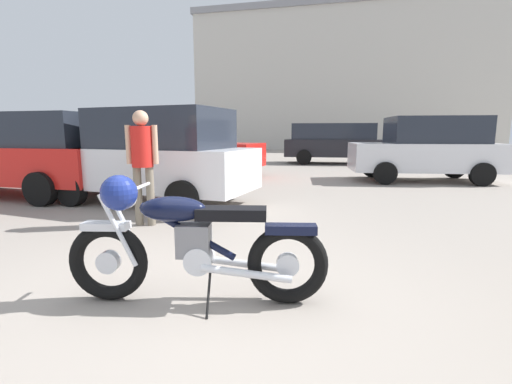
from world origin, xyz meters
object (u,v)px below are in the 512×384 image
at_px(silver_sedan_mid, 195,149).
at_px(pale_sedan_back, 155,156).
at_px(vintage_motorcycle, 189,243).
at_px(red_hatchback_near, 17,152).
at_px(blue_hatchback_right, 427,148).
at_px(bystander, 142,156).
at_px(white_estate_far, 337,142).

xyz_separation_m(silver_sedan_mid, pale_sedan_back, (0.85, -4.54, 0.08)).
bearing_deg(vintage_motorcycle, red_hatchback_near, -45.21).
height_order(red_hatchback_near, blue_hatchback_right, blue_hatchback_right).
distance_m(vintage_motorcycle, silver_sedan_mid, 8.90).
height_order(bystander, pale_sedan_back, pale_sedan_back).
height_order(white_estate_far, red_hatchback_near, same).
bearing_deg(silver_sedan_mid, red_hatchback_near, 69.88).
relative_size(vintage_motorcycle, blue_hatchback_right, 0.52).
bearing_deg(red_hatchback_near, blue_hatchback_right, -153.50).
bearing_deg(pale_sedan_back, silver_sedan_mid, -68.74).
bearing_deg(silver_sedan_mid, blue_hatchback_right, -171.84).
bearing_deg(blue_hatchback_right, bystander, 43.59).
bearing_deg(vintage_motorcycle, pale_sedan_back, -69.06).
relative_size(bystander, blue_hatchback_right, 0.41).
bearing_deg(bystander, silver_sedan_mid, -176.73).
relative_size(bystander, silver_sedan_mid, 0.37).
xyz_separation_m(vintage_motorcycle, blue_hatchback_right, (3.87, 8.16, 0.43)).
bearing_deg(pale_sedan_back, vintage_motorcycle, 129.60).
relative_size(vintage_motorcycle, red_hatchback_near, 0.43).
distance_m(bystander, blue_hatchback_right, 8.02).
bearing_deg(vintage_motorcycle, blue_hatchback_right, -123.33).
relative_size(silver_sedan_mid, pale_sedan_back, 1.07).
height_order(white_estate_far, blue_hatchback_right, blue_hatchback_right).
bearing_deg(white_estate_far, red_hatchback_near, -127.56).
xyz_separation_m(pale_sedan_back, red_hatchback_near, (-3.32, 0.29, 0.02)).
relative_size(red_hatchback_near, blue_hatchback_right, 1.19).
bearing_deg(pale_sedan_back, red_hatchback_near, 5.63).
distance_m(bystander, pale_sedan_back, 1.73).
relative_size(white_estate_far, red_hatchback_near, 0.99).
xyz_separation_m(silver_sedan_mid, red_hatchback_near, (-2.47, -4.25, 0.10)).
bearing_deg(silver_sedan_mid, pale_sedan_back, 110.62).
bearing_deg(red_hatchback_near, white_estate_far, -123.27).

